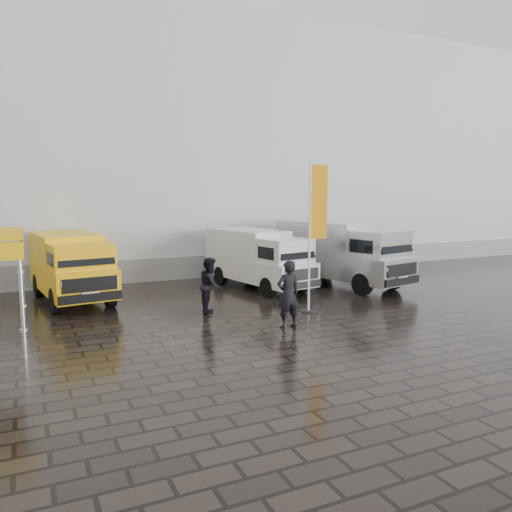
{
  "coord_description": "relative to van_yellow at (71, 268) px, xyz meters",
  "views": [
    {
      "loc": [
        -8.59,
        -13.17,
        3.77
      ],
      "look_at": [
        -1.44,
        2.2,
        1.63
      ],
      "focal_mm": 35.0,
      "sensor_mm": 36.0,
      "label": 1
    }
  ],
  "objects": [
    {
      "name": "exhibition_hall",
      "position": [
        9.19,
        10.86,
        4.83
      ],
      "size": [
        44.0,
        16.0,
        12.0
      ],
      "primitive_type": "cube",
      "color": "silver",
      "rests_on": "ground"
    },
    {
      "name": "van_white",
      "position": [
        6.97,
        -0.54,
        -0.02
      ],
      "size": [
        2.69,
        5.54,
        2.3
      ],
      "primitive_type": null,
      "rotation": [
        0.0,
        0.0,
        0.18
      ],
      "color": "silver",
      "rests_on": "ground"
    },
    {
      "name": "wheelie_bin",
      "position": [
        14.12,
        2.37,
        -0.65
      ],
      "size": [
        0.78,
        0.78,
        1.04
      ],
      "primitive_type": "cube",
      "rotation": [
        0.0,
        0.0,
        0.3
      ],
      "color": "black",
      "rests_on": "ground"
    },
    {
      "name": "van_silver",
      "position": [
        10.28,
        -1.43,
        0.12
      ],
      "size": [
        3.25,
        6.26,
        2.59
      ],
      "primitive_type": null,
      "rotation": [
        0.0,
        0.0,
        0.22
      ],
      "color": "#BBBDC0",
      "rests_on": "ground"
    },
    {
      "name": "van_yellow",
      "position": [
        0.0,
        0.0,
        0.0
      ],
      "size": [
        2.59,
        5.28,
        2.34
      ],
      "primitive_type": null,
      "rotation": [
        0.0,
        0.0,
        0.13
      ],
      "color": "#FFBA0D",
      "rests_on": "ground"
    },
    {
      "name": "person_tent",
      "position": [
        3.83,
        -3.66,
        -0.29
      ],
      "size": [
        0.97,
        1.06,
        1.77
      ],
      "primitive_type": "imported",
      "rotation": [
        0.0,
        0.0,
        1.13
      ],
      "color": "black",
      "rests_on": "ground"
    },
    {
      "name": "person_front",
      "position": [
        5.21,
        -6.25,
        -0.21
      ],
      "size": [
        0.71,
        0.48,
        1.92
      ],
      "primitive_type": "imported",
      "rotation": [
        0.0,
        0.0,
        3.17
      ],
      "color": "black",
      "rests_on": "ground"
    },
    {
      "name": "ground",
      "position": [
        7.19,
        -5.14,
        -1.17
      ],
      "size": [
        120.0,
        120.0,
        0.0
      ],
      "primitive_type": "plane",
      "color": "black",
      "rests_on": "ground"
    },
    {
      "name": "hall_plinth",
      "position": [
        9.19,
        2.81,
        -0.67
      ],
      "size": [
        44.0,
        0.15,
        1.0
      ],
      "primitive_type": "cube",
      "color": "gray",
      "rests_on": "ground"
    },
    {
      "name": "flagpole",
      "position": [
        6.92,
        -4.83,
        1.53
      ],
      "size": [
        0.88,
        0.5,
        4.85
      ],
      "color": "black",
      "rests_on": "ground"
    }
  ]
}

